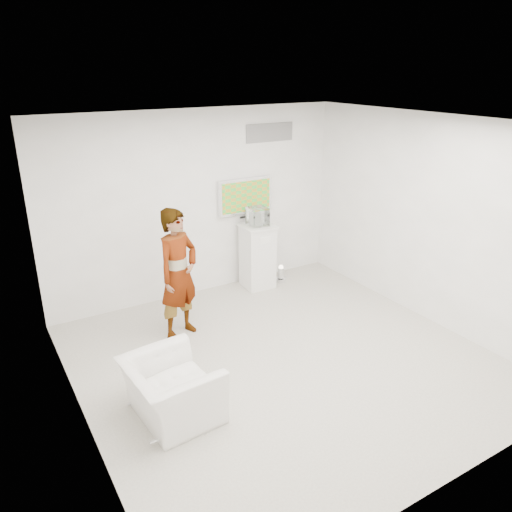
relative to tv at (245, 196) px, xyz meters
name	(u,v)px	position (x,y,z in m)	size (l,w,h in m)	color
room	(286,252)	(-0.85, -2.45, -0.05)	(5.01, 5.01, 3.00)	beige
tv	(245,196)	(0.00, 0.00, 0.00)	(1.00, 0.08, 0.60)	silver
logo_decal	(270,133)	(0.50, 0.04, 1.00)	(0.90, 0.02, 0.30)	slate
person	(178,274)	(-1.72, -1.15, -0.62)	(0.68, 0.44, 1.85)	silver
armchair	(171,390)	(-2.51, -2.75, -1.22)	(1.01, 0.88, 0.65)	silver
pedestal	(257,256)	(0.07, -0.28, -1.00)	(0.53, 0.53, 1.10)	white
floor_uplight	(281,274)	(0.52, -0.35, -1.40)	(0.19, 0.19, 0.29)	white
vitrine	(257,216)	(0.07, -0.28, -0.30)	(0.30, 0.30, 0.30)	white
console	(257,218)	(0.07, -0.28, -0.33)	(0.05, 0.17, 0.23)	white
wii_remote	(180,216)	(-1.55, -0.91, 0.12)	(0.04, 0.15, 0.04)	white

